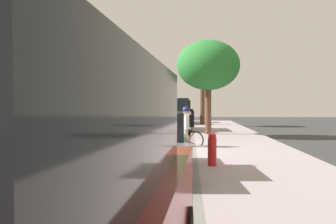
{
  "coord_description": "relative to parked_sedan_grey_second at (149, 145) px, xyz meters",
  "views": [
    {
      "loc": [
        1.76,
        -12.98,
        1.73
      ],
      "look_at": [
        0.9,
        2.31,
        1.37
      ],
      "focal_mm": 41.61,
      "sensor_mm": 36.0,
      "label": 1
    }
  ],
  "objects": [
    {
      "name": "lane_stripe_bike_edge",
      "position": [
        -0.39,
        4.07,
        -0.75
      ],
      "size": [
        0.12,
        43.45,
        0.01
      ],
      "primitive_type": "cube",
      "color": "white",
      "rests_on": "ground"
    },
    {
      "name": "fire_hydrant",
      "position": [
        1.51,
        0.87,
        -0.18
      ],
      "size": [
        0.22,
        0.22,
        0.84
      ],
      "color": "red",
      "rests_on": "sidewalk"
    },
    {
      "name": "ground",
      "position": [
        -0.81,
        4.07,
        -0.75
      ],
      "size": [
        69.51,
        69.51,
        0.0
      ],
      "primitive_type": "plane",
      "color": "#353535"
    },
    {
      "name": "lane_stripe_centre",
      "position": [
        -3.74,
        4.45,
        -0.75
      ],
      "size": [
        0.14,
        44.2,
        0.01
      ],
      "color": "white",
      "rests_on": "ground"
    },
    {
      "name": "street_tree_mid_block",
      "position": [
        1.88,
        10.9,
        2.87
      ],
      "size": [
        3.19,
        3.19,
        4.76
      ],
      "color": "brown",
      "rests_on": "sidewalk"
    },
    {
      "name": "parked_sedan_grey_second",
      "position": [
        0.0,
        0.0,
        0.0
      ],
      "size": [
        2.01,
        4.48,
        1.52
      ],
      "color": "slate",
      "rests_on": "ground"
    },
    {
      "name": "cyclist_with_backpack",
      "position": [
        0.84,
        5.14,
        0.21
      ],
      "size": [
        0.42,
        0.62,
        1.6
      ],
      "color": "#C6B284",
      "rests_on": "ground"
    },
    {
      "name": "curb_edge",
      "position": [
        1.08,
        4.07,
        -0.68
      ],
      "size": [
        0.16,
        43.45,
        0.15
      ],
      "primitive_type": "cube",
      "color": "gray",
      "rests_on": "ground"
    },
    {
      "name": "parked_suv_white_mid",
      "position": [
        0.03,
        13.88,
        0.27
      ],
      "size": [
        2.03,
        4.73,
        1.99
      ],
      "color": "white",
      "rests_on": "ground"
    },
    {
      "name": "street_tree_far_end",
      "position": [
        1.88,
        19.75,
        3.51
      ],
      "size": [
        2.49,
        2.49,
        5.17
      ],
      "color": "brown",
      "rests_on": "sidewalk"
    },
    {
      "name": "bicycle_at_curb",
      "position": [
        0.62,
        5.59,
        -0.38
      ],
      "size": [
        1.72,
        0.46,
        0.74
      ],
      "color": "black",
      "rests_on": "ground"
    },
    {
      "name": "sidewalk",
      "position": [
        2.87,
        4.07,
        -0.68
      ],
      "size": [
        3.41,
        43.45,
        0.15
      ],
      "primitive_type": "cube",
      "color": "#A5959A",
      "rests_on": "ground"
    },
    {
      "name": "parked_pickup_black_far",
      "position": [
        0.15,
        21.54,
        0.15
      ],
      "size": [
        2.23,
        5.39,
        1.95
      ],
      "color": "black",
      "rests_on": "ground"
    }
  ]
}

